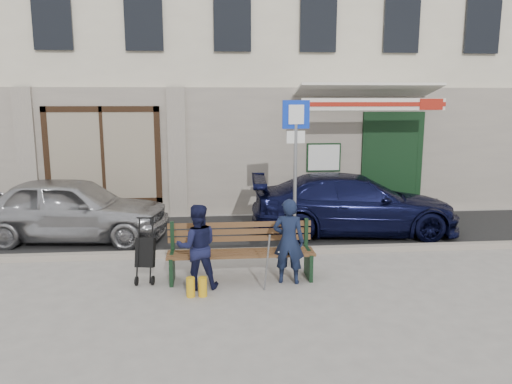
{
  "coord_description": "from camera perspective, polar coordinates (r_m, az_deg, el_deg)",
  "views": [
    {
      "loc": [
        -0.57,
        -7.58,
        2.94
      ],
      "look_at": [
        0.27,
        1.6,
        1.2
      ],
      "focal_mm": 35.0,
      "sensor_mm": 36.0,
      "label": 1
    }
  ],
  "objects": [
    {
      "name": "ground",
      "position": [
        8.15,
        -0.87,
        -10.45
      ],
      "size": [
        80.0,
        80.0,
        0.0
      ],
      "primitive_type": "plane",
      "color": "#9E9991",
      "rests_on": "ground"
    },
    {
      "name": "asphalt_lane",
      "position": [
        11.09,
        -2.09,
        -4.66
      ],
      "size": [
        60.0,
        3.2,
        0.01
      ],
      "primitive_type": "cube",
      "color": "#282828",
      "rests_on": "ground"
    },
    {
      "name": "curb",
      "position": [
        9.55,
        -1.56,
        -6.88
      ],
      "size": [
        60.0,
        0.18,
        0.12
      ],
      "primitive_type": "cube",
      "color": "#9E9384",
      "rests_on": "ground"
    },
    {
      "name": "building",
      "position": [
        16.18,
        -3.28,
        17.89
      ],
      "size": [
        20.0,
        8.27,
        10.0
      ],
      "color": "beige",
      "rests_on": "ground"
    },
    {
      "name": "car_silver",
      "position": [
        11.06,
        -20.31,
        -1.8
      ],
      "size": [
        4.11,
        1.99,
        1.35
      ],
      "primitive_type": "imported",
      "rotation": [
        0.0,
        0.0,
        1.47
      ],
      "color": "#A9A9AD",
      "rests_on": "ground"
    },
    {
      "name": "car_navy",
      "position": [
        11.15,
        11.14,
        -1.36
      ],
      "size": [
        4.61,
        2.13,
        1.3
      ],
      "primitive_type": "imported",
      "rotation": [
        0.0,
        0.0,
        1.5
      ],
      "color": "black",
      "rests_on": "ground"
    },
    {
      "name": "parking_sign",
      "position": [
        9.68,
        4.54,
        4.9
      ],
      "size": [
        0.54,
        0.12,
        2.9
      ],
      "rotation": [
        0.0,
        0.0,
        0.15
      ],
      "color": "gray",
      "rests_on": "ground"
    },
    {
      "name": "bench",
      "position": [
        8.2,
        -2.05,
        -6.93
      ],
      "size": [
        2.4,
        1.17,
        0.98
      ],
      "color": "brown",
      "rests_on": "ground"
    },
    {
      "name": "man",
      "position": [
        8.01,
        3.74,
        -5.63
      ],
      "size": [
        0.57,
        0.44,
        1.38
      ],
      "primitive_type": "imported",
      "rotation": [
        0.0,
        0.0,
        2.91
      ],
      "color": "#121B34",
      "rests_on": "ground"
    },
    {
      "name": "woman",
      "position": [
        7.84,
        -6.74,
        -6.22
      ],
      "size": [
        0.69,
        0.56,
        1.34
      ],
      "primitive_type": "imported",
      "rotation": [
        0.0,
        0.0,
        3.22
      ],
      "color": "#121534",
      "rests_on": "ground"
    },
    {
      "name": "stroller",
      "position": [
        8.33,
        -12.54,
        -6.9
      ],
      "size": [
        0.34,
        0.45,
        1.03
      ],
      "rotation": [
        0.0,
        0.0,
        -0.16
      ],
      "color": "black",
      "rests_on": "ground"
    }
  ]
}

